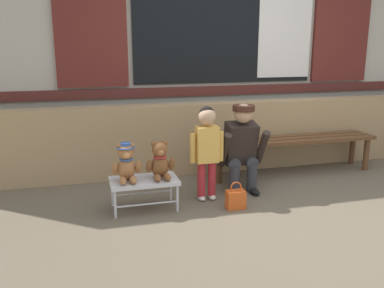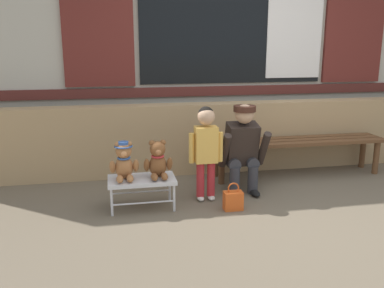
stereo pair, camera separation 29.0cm
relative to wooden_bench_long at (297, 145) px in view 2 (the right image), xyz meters
name	(u,v)px [view 2 (the right image)]	position (x,y,z in m)	size (l,w,h in m)	color
ground_plane	(285,213)	(-0.59, -1.06, -0.37)	(60.00, 60.00, 0.00)	brown
brick_low_wall	(241,136)	(-0.59, 0.37, 0.05)	(8.01, 0.25, 0.85)	tan
shop_facade	(231,30)	(-0.59, 0.88, 1.35)	(8.17, 0.26, 3.42)	#B7B2A3
wooden_bench_long	(297,145)	(0.00, 0.00, 0.00)	(2.10, 0.40, 0.44)	brown
small_display_bench	(142,181)	(-1.91, -0.67, -0.11)	(0.64, 0.36, 0.30)	silver
teddy_bear_with_hat	(124,162)	(-2.07, -0.67, 0.10)	(0.28, 0.27, 0.36)	#A86B3D
teddy_bear_plain	(158,161)	(-1.75, -0.67, 0.09)	(0.28, 0.26, 0.36)	brown
child_standing	(206,143)	(-1.26, -0.59, 0.22)	(0.35, 0.18, 0.96)	#B7282D
adult_crouching	(243,148)	(-0.82, -0.42, 0.11)	(0.50, 0.49, 0.95)	#333338
handbag_on_ground	(233,200)	(-1.06, -0.89, -0.28)	(0.18, 0.11, 0.27)	#DB561E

